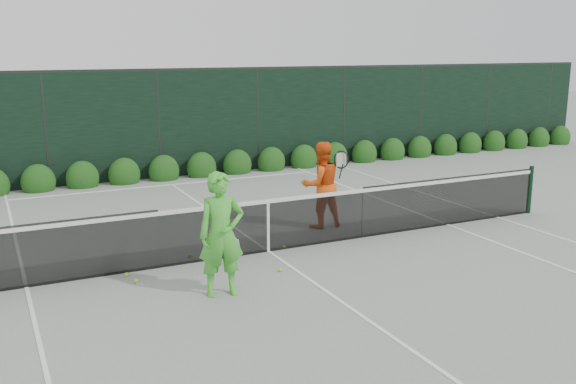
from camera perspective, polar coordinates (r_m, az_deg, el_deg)
name	(u,v)px	position (r m, az deg, el deg)	size (l,w,h in m)	color
ground	(268,252)	(11.75, -1.77, -5.31)	(80.00, 80.00, 0.00)	gray
tennis_net	(267,224)	(11.59, -1.89, -2.83)	(12.90, 0.10, 1.07)	black
player_woman	(221,234)	(9.56, -5.93, -3.78)	(0.74, 0.53, 1.88)	green
player_man	(321,185)	(13.12, 2.96, 0.64)	(0.93, 0.71, 1.78)	#F25914
court_lines	(268,251)	(11.75, -1.77, -5.28)	(11.03, 23.83, 0.01)	white
windscreen_fence	(346,203)	(9.02, 5.21, -0.99)	(32.00, 21.07, 3.06)	black
hedge_row	(164,171)	(18.26, -10.96, 1.81)	(31.66, 0.65, 0.94)	#123D10
tennis_balls	(234,259)	(11.27, -4.78, -5.99)	(4.63, 1.41, 0.07)	#C9D62F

